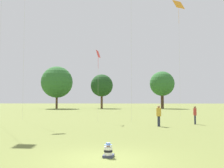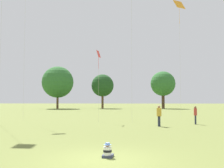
{
  "view_description": "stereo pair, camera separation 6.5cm",
  "coord_description": "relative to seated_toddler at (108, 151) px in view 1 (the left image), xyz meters",
  "views": [
    {
      "loc": [
        0.62,
        -9.72,
        2.2
      ],
      "look_at": [
        0.03,
        6.47,
        3.19
      ],
      "focal_mm": 42.0,
      "sensor_mm": 36.0,
      "label": 1
    },
    {
      "loc": [
        0.69,
        -9.72,
        2.2
      ],
      "look_at": [
        0.03,
        6.47,
        3.19
      ],
      "focal_mm": 42.0,
      "sensor_mm": 36.0,
      "label": 2
    }
  ],
  "objects": [
    {
      "name": "person_standing_0",
      "position": [
        7.13,
        13.83,
        0.78
      ],
      "size": [
        0.38,
        0.38,
        1.65
      ],
      "rotation": [
        0.0,
        0.0,
        5.79
      ],
      "color": "#282D42",
      "rests_on": "ground"
    },
    {
      "name": "kite_5",
      "position": [
        -1.88,
        16.39,
        6.42
      ],
      "size": [
        0.41,
        0.79,
        7.27
      ],
      "rotation": [
        0.0,
        0.0,
        0.57
      ],
      "color": "red",
      "rests_on": "ground"
    },
    {
      "name": "kite_7",
      "position": [
        7.7,
        22.32,
        13.6
      ],
      "size": [
        1.58,
        1.36,
        14.75
      ],
      "rotation": [
        0.0,
        0.0,
        6.03
      ],
      "color": "orange",
      "rests_on": "ground"
    },
    {
      "name": "seated_toddler",
      "position": [
        0.0,
        0.0,
        0.0
      ],
      "size": [
        0.45,
        0.53,
        0.57
      ],
      "rotation": [
        0.0,
        0.0,
        -0.12
      ],
      "color": "#383D56",
      "rests_on": "ground"
    },
    {
      "name": "distant_tree_1",
      "position": [
        -4.63,
        57.56,
        5.7
      ],
      "size": [
        5.78,
        5.78,
        8.84
      ],
      "color": "brown",
      "rests_on": "ground"
    },
    {
      "name": "person_standing_2",
      "position": [
        3.6,
        11.83,
        0.8
      ],
      "size": [
        0.55,
        0.55,
        1.74
      ],
      "rotation": [
        0.0,
        0.0,
        0.61
      ],
      "color": "#282D42",
      "rests_on": "ground"
    },
    {
      "name": "ground_plane",
      "position": [
        -0.11,
        -0.42,
        -0.23
      ],
      "size": [
        300.0,
        300.0,
        0.0
      ],
      "primitive_type": "plane",
      "color": "olive"
    },
    {
      "name": "distant_tree_2",
      "position": [
        10.94,
        57.42,
        6.11
      ],
      "size": [
        6.33,
        6.33,
        9.55
      ],
      "color": "#473323",
      "rests_on": "ground"
    },
    {
      "name": "distant_tree_0",
      "position": [
        -15.91,
        55.61,
        6.49
      ],
      "size": [
        7.97,
        7.97,
        10.72
      ],
      "color": "brown",
      "rests_on": "ground"
    }
  ]
}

